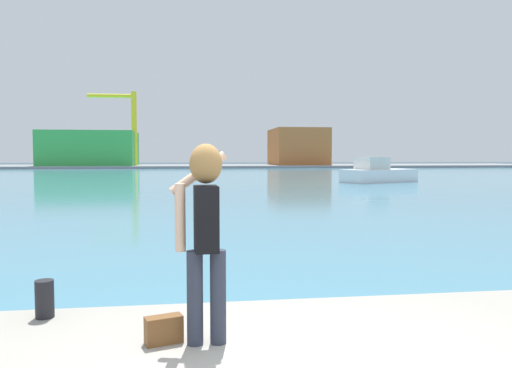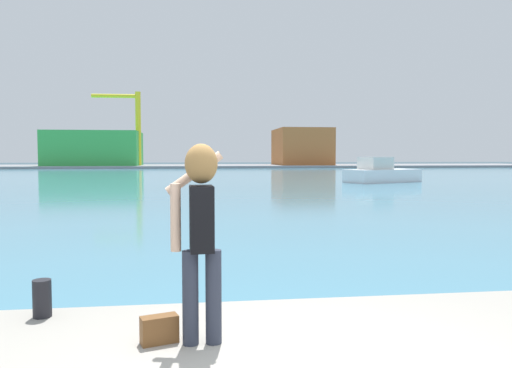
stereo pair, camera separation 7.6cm
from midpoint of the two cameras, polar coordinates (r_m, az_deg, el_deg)
The scene contains 10 objects.
ground_plane at distance 53.43m, azimuth -6.63°, elevation 0.91°, with size 220.00×220.00×0.00m, color #334751.
harbor_water at distance 55.43m, azimuth -6.66°, elevation 1.01°, with size 140.00×100.00×0.02m, color teal.
far_shore_dock at distance 95.40m, azimuth -6.98°, elevation 2.09°, with size 140.00×20.00×0.43m, color gray.
person_photographer at distance 4.23m, azimuth -6.03°, elevation -4.47°, with size 0.53×0.55×1.74m.
handbag at distance 4.52m, azimuth -10.74°, elevation -16.36°, with size 0.32×0.14×0.24m, color brown.
harbor_bollard at distance 5.51m, azimuth -23.36°, elevation -12.17°, with size 0.18×0.18×0.38m, color black.
boat_moored at distance 41.91m, azimuth 14.47°, elevation 1.22°, with size 7.05×4.94×2.10m.
warehouse_left at distance 95.72m, azimuth -18.35°, elevation 3.96°, with size 16.62×11.82×6.30m, color green.
warehouse_right at distance 98.13m, azimuth 5.37°, elevation 4.34°, with size 10.11×13.37×7.14m, color #B26633.
port_crane at distance 93.32m, azimuth -14.18°, elevation 7.13°, with size 8.82×1.12×13.56m.
Camera 2 is at (-0.67, -3.38, 2.23)m, focal length 34.21 mm.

